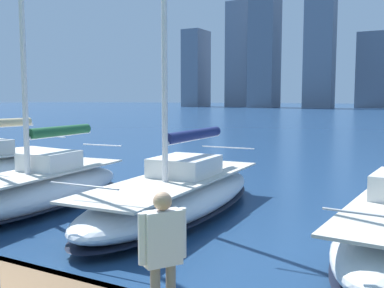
% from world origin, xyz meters
% --- Properties ---
extents(sailboat_navy, '(3.16, 9.06, 11.83)m').
position_xyz_m(sailboat_navy, '(0.71, -7.30, 0.66)').
color(sailboat_navy, silver).
rests_on(sailboat_navy, ground).
extents(sailboat_forest, '(2.96, 7.47, 11.94)m').
position_xyz_m(sailboat_forest, '(4.74, -5.92, 0.72)').
color(sailboat_forest, silver).
rests_on(sailboat_forest, ground).
extents(person_white_shirt, '(0.41, 0.54, 1.71)m').
position_xyz_m(person_white_shirt, '(-3.05, -0.65, 1.63)').
color(person_white_shirt, gray).
rests_on(person_white_shirt, dock_pier).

